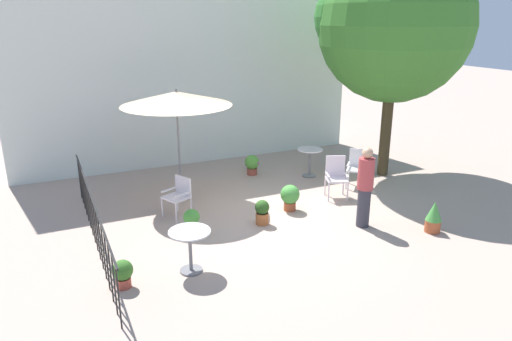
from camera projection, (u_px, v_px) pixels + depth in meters
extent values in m
plane|color=tan|center=(260.00, 216.00, 10.13)|extent=(60.00, 60.00, 0.00)
cube|color=silver|center=(192.00, 73.00, 13.17)|extent=(9.91, 0.30, 5.12)
cube|color=black|center=(91.00, 196.00, 8.48)|extent=(0.03, 5.74, 0.03)
cylinder|color=black|center=(119.00, 297.00, 6.32)|extent=(0.02, 0.02, 1.00)
cylinder|color=black|center=(114.00, 284.00, 6.63)|extent=(0.02, 0.02, 1.00)
cylinder|color=black|center=(110.00, 272.00, 6.94)|extent=(0.02, 0.02, 1.00)
cylinder|color=black|center=(107.00, 261.00, 7.24)|extent=(0.02, 0.02, 1.00)
cylinder|color=black|center=(104.00, 251.00, 7.55)|extent=(0.02, 0.02, 1.00)
cylinder|color=black|center=(100.00, 242.00, 7.86)|extent=(0.02, 0.02, 1.00)
cylinder|color=black|center=(98.00, 233.00, 8.17)|extent=(0.02, 0.02, 1.00)
cylinder|color=black|center=(95.00, 225.00, 8.48)|extent=(0.02, 0.02, 1.00)
cylinder|color=black|center=(93.00, 218.00, 8.79)|extent=(0.02, 0.02, 1.00)
cylinder|color=black|center=(90.00, 211.00, 9.10)|extent=(0.02, 0.02, 1.00)
cylinder|color=black|center=(88.00, 205.00, 9.41)|extent=(0.02, 0.02, 1.00)
cylinder|color=black|center=(86.00, 199.00, 9.72)|extent=(0.02, 0.02, 1.00)
cylinder|color=black|center=(84.00, 193.00, 10.03)|extent=(0.02, 0.02, 1.00)
cylinder|color=black|center=(83.00, 188.00, 10.34)|extent=(0.02, 0.02, 1.00)
cylinder|color=black|center=(81.00, 183.00, 10.65)|extent=(0.02, 0.02, 1.00)
cylinder|color=black|center=(80.00, 178.00, 10.96)|extent=(0.02, 0.02, 1.00)
cylinder|color=#453821|center=(386.00, 128.00, 12.39)|extent=(0.28, 0.28, 2.53)
sphere|color=#3A7A2B|center=(395.00, 25.00, 11.59)|extent=(3.78, 3.78, 3.78)
sphere|color=#37852D|center=(412.00, 40.00, 12.41)|extent=(2.27, 2.27, 2.27)
sphere|color=#32792D|center=(356.00, 17.00, 11.72)|extent=(2.08, 2.08, 2.08)
cylinder|color=#2D2D2D|center=(181.00, 196.00, 11.12)|extent=(0.44, 0.44, 0.08)
cylinder|color=slate|center=(179.00, 146.00, 10.75)|extent=(0.04, 0.04, 2.50)
cone|color=beige|center=(176.00, 98.00, 10.41)|extent=(2.47, 2.47, 0.30)
sphere|color=slate|center=(176.00, 90.00, 10.35)|extent=(0.06, 0.06, 0.06)
cylinder|color=silver|center=(310.00, 149.00, 12.41)|extent=(0.66, 0.66, 0.02)
cylinder|color=slate|center=(310.00, 163.00, 12.53)|extent=(0.06, 0.06, 0.73)
cylinder|color=slate|center=(309.00, 176.00, 12.63)|extent=(0.36, 0.36, 0.03)
cylinder|color=silver|center=(189.00, 232.00, 7.71)|extent=(0.70, 0.70, 0.02)
cylinder|color=slate|center=(190.00, 252.00, 7.82)|extent=(0.06, 0.06, 0.71)
cylinder|color=slate|center=(191.00, 270.00, 7.93)|extent=(0.38, 0.38, 0.03)
cube|color=white|center=(356.00, 169.00, 11.72)|extent=(0.64, 0.64, 0.04)
cube|color=white|center=(358.00, 158.00, 11.83)|extent=(0.34, 0.32, 0.45)
cube|color=white|center=(348.00, 164.00, 11.74)|extent=(0.31, 0.33, 0.03)
cube|color=white|center=(365.00, 166.00, 11.62)|extent=(0.31, 0.33, 0.03)
cylinder|color=white|center=(346.00, 180.00, 11.66)|extent=(0.04, 0.04, 0.43)
cylinder|color=white|center=(363.00, 182.00, 11.54)|extent=(0.04, 0.04, 0.43)
cylinder|color=white|center=(349.00, 175.00, 12.04)|extent=(0.04, 0.04, 0.43)
cylinder|color=white|center=(365.00, 177.00, 11.92)|extent=(0.04, 0.04, 0.43)
cube|color=white|center=(176.00, 197.00, 9.95)|extent=(0.61, 0.63, 0.04)
cube|color=white|center=(183.00, 185.00, 10.03)|extent=(0.23, 0.44, 0.39)
cube|color=white|center=(169.00, 190.00, 10.05)|extent=(0.38, 0.20, 0.03)
cube|color=white|center=(183.00, 195.00, 9.77)|extent=(0.38, 0.20, 0.03)
cylinder|color=white|center=(162.00, 208.00, 10.01)|extent=(0.04, 0.04, 0.42)
cylinder|color=white|center=(176.00, 213.00, 9.73)|extent=(0.04, 0.04, 0.42)
cylinder|color=white|center=(177.00, 202.00, 10.31)|extent=(0.04, 0.04, 0.42)
cylinder|color=white|center=(191.00, 207.00, 10.02)|extent=(0.04, 0.04, 0.42)
cube|color=silver|center=(337.00, 180.00, 10.98)|extent=(0.61, 0.59, 0.04)
cube|color=silver|center=(335.00, 166.00, 11.09)|extent=(0.44, 0.20, 0.50)
cube|color=silver|center=(328.00, 175.00, 10.93)|extent=(0.19, 0.39, 0.03)
cube|color=silver|center=(346.00, 174.00, 10.96)|extent=(0.19, 0.39, 0.03)
cylinder|color=silver|center=(329.00, 192.00, 10.85)|extent=(0.04, 0.04, 0.44)
cylinder|color=silver|center=(348.00, 192.00, 10.87)|extent=(0.04, 0.04, 0.44)
cylinder|color=silver|center=(325.00, 186.00, 11.24)|extent=(0.04, 0.04, 0.44)
cylinder|color=silver|center=(343.00, 186.00, 11.27)|extent=(0.04, 0.04, 0.44)
cylinder|color=#B26132|center=(262.00, 218.00, 9.69)|extent=(0.27, 0.27, 0.25)
cylinder|color=#382819|center=(262.00, 213.00, 9.66)|extent=(0.23, 0.23, 0.02)
sphere|color=#2A521C|center=(262.00, 207.00, 9.62)|extent=(0.30, 0.30, 0.30)
cylinder|color=#A64F2D|center=(290.00, 206.00, 10.40)|extent=(0.26, 0.26, 0.19)
cylinder|color=#382819|center=(290.00, 202.00, 10.37)|extent=(0.23, 0.23, 0.02)
sphere|color=#48983D|center=(290.00, 194.00, 10.31)|extent=(0.42, 0.42, 0.42)
cylinder|color=brown|center=(252.00, 171.00, 12.75)|extent=(0.27, 0.27, 0.18)
cylinder|color=#382819|center=(252.00, 168.00, 12.72)|extent=(0.24, 0.24, 0.02)
sphere|color=#509835|center=(252.00, 162.00, 12.67)|extent=(0.39, 0.39, 0.39)
sphere|color=#C13EAA|center=(249.00, 165.00, 12.60)|extent=(0.10, 0.10, 0.10)
sphere|color=#C13EAA|center=(257.00, 163.00, 12.60)|extent=(0.10, 0.10, 0.10)
sphere|color=#C13EAA|center=(248.00, 164.00, 12.69)|extent=(0.08, 0.08, 0.08)
cylinder|color=#AD532F|center=(433.00, 226.00, 9.35)|extent=(0.30, 0.30, 0.24)
cylinder|color=#382819|center=(433.00, 221.00, 9.31)|extent=(0.27, 0.27, 0.02)
cone|color=#4A9B42|center=(434.00, 211.00, 9.25)|extent=(0.31, 0.31, 0.39)
cylinder|color=#AC4837|center=(124.00, 282.00, 7.44)|extent=(0.23, 0.23, 0.16)
cylinder|color=#382819|center=(123.00, 279.00, 7.42)|extent=(0.21, 0.21, 0.02)
sphere|color=#376C24|center=(122.00, 270.00, 7.37)|extent=(0.33, 0.33, 0.33)
cylinder|color=#B26132|center=(192.00, 229.00, 9.26)|extent=(0.21, 0.21, 0.22)
cylinder|color=#382819|center=(192.00, 224.00, 9.23)|extent=(0.19, 0.19, 0.02)
sphere|color=#479637|center=(191.00, 217.00, 9.19)|extent=(0.32, 0.32, 0.32)
cylinder|color=#33333D|center=(363.00, 208.00, 9.52)|extent=(0.26, 0.26, 0.80)
cylinder|color=#B13F42|center=(366.00, 174.00, 9.30)|extent=(0.45, 0.45, 0.63)
sphere|color=tan|center=(368.00, 153.00, 9.17)|extent=(0.22, 0.22, 0.22)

